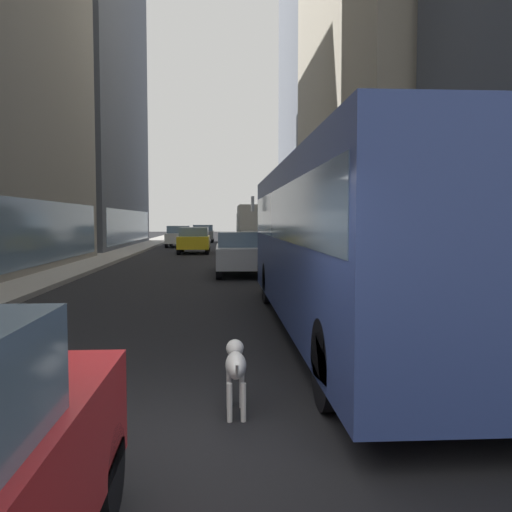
% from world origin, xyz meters
% --- Properties ---
extents(ground_plane, '(120.00, 120.00, 0.00)m').
position_xyz_m(ground_plane, '(0.00, 35.00, 0.00)').
color(ground_plane, black).
extents(sidewalk_left, '(2.40, 110.00, 0.15)m').
position_xyz_m(sidewalk_left, '(-5.70, 35.00, 0.07)').
color(sidewalk_left, '#9E9991').
rests_on(sidewalk_left, ground).
extents(sidewalk_right, '(2.40, 110.00, 0.15)m').
position_xyz_m(sidewalk_right, '(5.70, 35.00, 0.07)').
color(sidewalk_right, gray).
rests_on(sidewalk_right, ground).
extents(building_left_far, '(11.05, 20.62, 24.66)m').
position_xyz_m(building_left_far, '(-11.90, 38.03, 12.32)').
color(building_left_far, '#4C515B').
rests_on(building_left_far, ground).
extents(building_right_far, '(9.60, 22.23, 36.32)m').
position_xyz_m(building_right_far, '(11.90, 48.16, 18.15)').
color(building_right_far, slate).
rests_on(building_right_far, ground).
extents(transit_bus, '(2.78, 11.53, 3.05)m').
position_xyz_m(transit_bus, '(2.80, 5.21, 1.78)').
color(transit_bus, '#33478C').
rests_on(transit_bus, ground).
extents(car_silver_sedan, '(1.80, 4.75, 1.62)m').
position_xyz_m(car_silver_sedan, '(1.20, 16.17, 0.82)').
color(car_silver_sedan, '#B7BABF').
rests_on(car_silver_sedan, ground).
extents(car_grey_wagon, '(1.94, 4.32, 1.62)m').
position_xyz_m(car_grey_wagon, '(-1.20, 46.99, 0.82)').
color(car_grey_wagon, slate).
rests_on(car_grey_wagon, ground).
extents(car_yellow_taxi, '(1.88, 4.04, 1.62)m').
position_xyz_m(car_yellow_taxi, '(-1.20, 29.65, 0.82)').
color(car_yellow_taxi, yellow).
rests_on(car_yellow_taxi, ground).
extents(car_white_van, '(1.72, 4.47, 1.62)m').
position_xyz_m(car_white_van, '(-2.80, 37.96, 0.82)').
color(car_white_van, silver).
rests_on(car_white_van, ground).
extents(box_truck, '(2.30, 7.50, 3.05)m').
position_xyz_m(box_truck, '(2.80, 33.75, 1.67)').
color(box_truck, silver).
rests_on(box_truck, ground).
extents(dalmatian_dog, '(0.22, 0.96, 0.72)m').
position_xyz_m(dalmatian_dog, '(0.64, 1.04, 0.51)').
color(dalmatian_dog, white).
rests_on(dalmatian_dog, ground).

